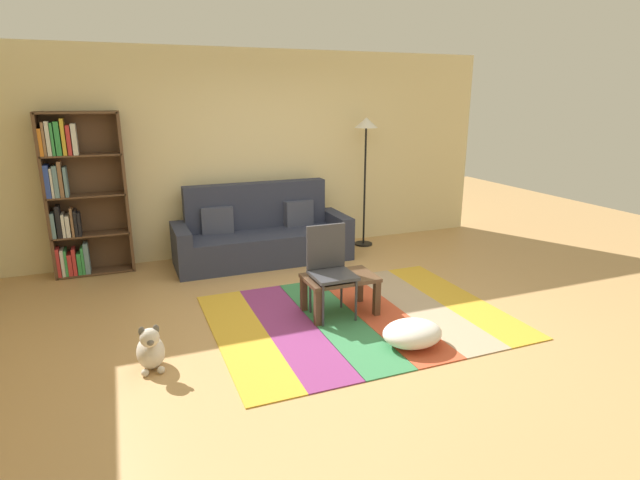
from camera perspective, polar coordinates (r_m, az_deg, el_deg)
ground_plane at (r=5.05m, az=1.43°, el=-8.69°), size 14.00×14.00×0.00m
back_wall at (r=7.04m, az=-6.84°, el=9.68°), size 6.80×0.10×2.70m
rug at (r=5.06m, az=4.34°, el=-8.58°), size 2.81×2.18×0.01m
couch at (r=6.69m, az=-6.57°, el=0.51°), size 2.26×0.80×1.00m
bookshelf at (r=6.63m, az=-25.77°, el=4.41°), size 0.90×0.28×1.94m
coffee_table at (r=5.02m, az=2.26°, el=-4.90°), size 0.71×0.46×0.38m
pouf at (r=4.53m, az=10.36°, el=-10.30°), size 0.54×0.43×0.22m
dog at (r=4.32m, az=-18.54°, el=-11.65°), size 0.22×0.35×0.40m
standing_lamp at (r=7.18m, az=5.19°, el=11.20°), size 0.32×0.32×1.82m
tv_remote at (r=5.05m, az=2.20°, el=-3.74°), size 0.12×0.15×0.02m
folding_chair at (r=4.92m, az=1.07°, el=-2.64°), size 0.40×0.40×0.90m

